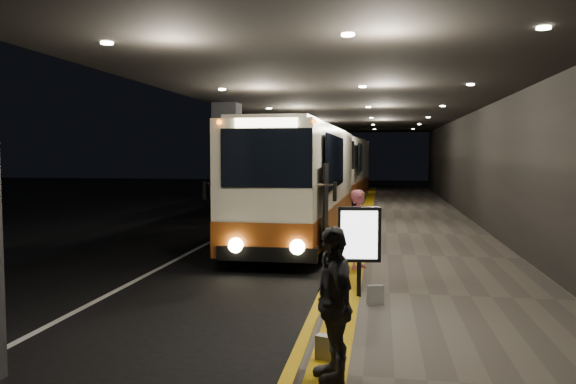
% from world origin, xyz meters
% --- Properties ---
extents(ground, '(90.00, 90.00, 0.00)m').
position_xyz_m(ground, '(0.00, 0.00, 0.00)').
color(ground, black).
extents(lane_line_white, '(0.12, 50.00, 0.01)m').
position_xyz_m(lane_line_white, '(-1.80, 5.00, 0.01)').
color(lane_line_white, silver).
rests_on(lane_line_white, ground).
extents(kerb_stripe_yellow, '(0.18, 50.00, 0.01)m').
position_xyz_m(kerb_stripe_yellow, '(2.35, 5.00, 0.01)').
color(kerb_stripe_yellow, gold).
rests_on(kerb_stripe_yellow, ground).
extents(sidewalk, '(4.50, 50.00, 0.15)m').
position_xyz_m(sidewalk, '(4.75, 5.00, 0.07)').
color(sidewalk, '#514C44').
rests_on(sidewalk, ground).
extents(tactile_strip, '(0.50, 50.00, 0.01)m').
position_xyz_m(tactile_strip, '(2.85, 5.00, 0.16)').
color(tactile_strip, gold).
rests_on(tactile_strip, sidewalk).
extents(terminal_wall, '(0.10, 50.00, 6.00)m').
position_xyz_m(terminal_wall, '(7.00, 5.00, 3.00)').
color(terminal_wall, black).
rests_on(terminal_wall, ground).
extents(support_columns, '(0.80, 24.80, 4.40)m').
position_xyz_m(support_columns, '(-1.50, 4.00, 2.20)').
color(support_columns, black).
rests_on(support_columns, ground).
extents(canopy, '(9.00, 50.00, 0.40)m').
position_xyz_m(canopy, '(2.50, 5.00, 4.60)').
color(canopy, black).
rests_on(canopy, support_columns).
extents(coach_main, '(2.63, 11.51, 3.57)m').
position_xyz_m(coach_main, '(0.95, 4.07, 1.71)').
color(coach_main, beige).
rests_on(coach_main, ground).
extents(coach_second, '(2.97, 11.55, 3.60)m').
position_xyz_m(coach_second, '(1.15, 18.89, 1.73)').
color(coach_second, beige).
rests_on(coach_second, ground).
extents(coach_third, '(2.57, 11.89, 3.73)m').
position_xyz_m(coach_third, '(0.90, 31.67, 1.79)').
color(coach_third, beige).
rests_on(coach_third, ground).
extents(passenger_boarding, '(0.64, 0.77, 1.80)m').
position_xyz_m(passenger_boarding, '(3.00, -1.01, 1.05)').
color(passenger_boarding, '#BC5867').
rests_on(passenger_boarding, sidewalk).
extents(passenger_waiting_grey, '(0.88, 1.17, 1.79)m').
position_xyz_m(passenger_waiting_grey, '(2.94, -7.38, 1.05)').
color(passenger_waiting_grey, '#434347').
rests_on(passenger_waiting_grey, sidewalk).
extents(bag_polka, '(0.30, 0.21, 0.34)m').
position_xyz_m(bag_polka, '(3.39, -4.04, 0.32)').
color(bag_polka, black).
rests_on(bag_polka, sidewalk).
extents(bag_plain, '(0.29, 0.22, 0.32)m').
position_xyz_m(bag_plain, '(2.80, -6.79, 0.31)').
color(bag_plain, beige).
rests_on(bag_plain, sidewalk).
extents(info_sign, '(0.79, 0.21, 1.66)m').
position_xyz_m(info_sign, '(3.08, -3.54, 1.26)').
color(info_sign, black).
rests_on(info_sign, sidewalk).
extents(stanchion_post, '(0.05, 0.05, 1.19)m').
position_xyz_m(stanchion_post, '(2.75, -3.14, 0.74)').
color(stanchion_post, black).
rests_on(stanchion_post, sidewalk).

